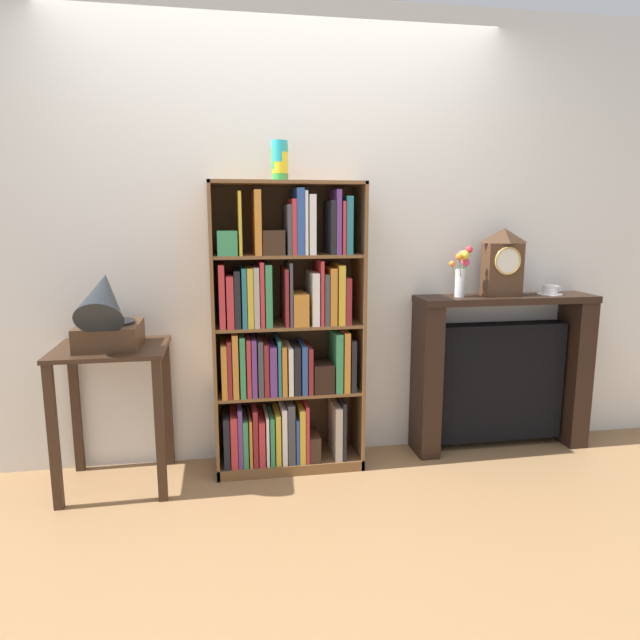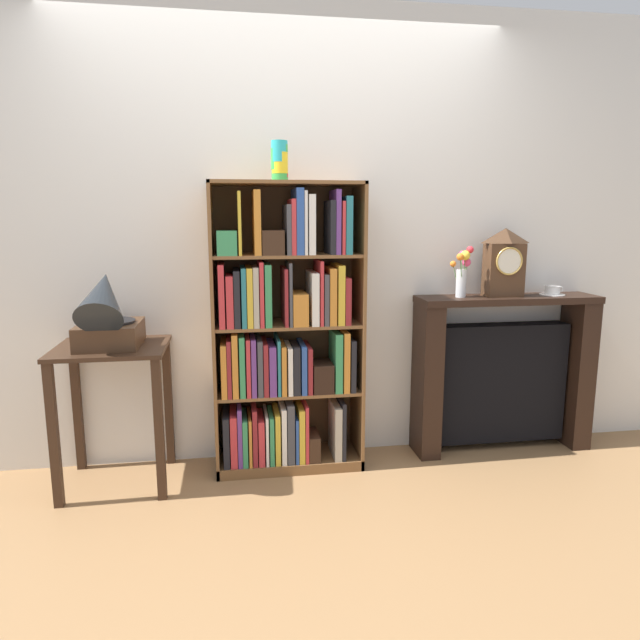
# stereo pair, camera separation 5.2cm
# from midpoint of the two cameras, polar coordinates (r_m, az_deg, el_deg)

# --- Properties ---
(ground_plane) EXTENTS (7.95, 6.40, 0.02)m
(ground_plane) POSITION_cam_midpoint_polar(r_m,az_deg,el_deg) (3.32, -2.47, -15.32)
(ground_plane) COLOR #997047
(wall_back) EXTENTS (4.95, 0.08, 2.60)m
(wall_back) POSITION_cam_midpoint_polar(r_m,az_deg,el_deg) (3.34, 0.10, 8.18)
(wall_back) COLOR silver
(wall_back) RESTS_ON ground
(bookshelf) EXTENTS (0.83, 0.33, 1.61)m
(bookshelf) POSITION_cam_midpoint_polar(r_m,az_deg,el_deg) (3.17, -3.13, -2.18)
(bookshelf) COLOR brown
(bookshelf) RESTS_ON ground
(cup_stack) EXTENTS (0.09, 0.09, 0.21)m
(cup_stack) POSITION_cam_midpoint_polar(r_m,az_deg,el_deg) (3.09, -3.61, 15.72)
(cup_stack) COLOR green
(cup_stack) RESTS_ON bookshelf
(side_table_left) EXTENTS (0.57, 0.51, 0.77)m
(side_table_left) POSITION_cam_midpoint_polar(r_m,az_deg,el_deg) (3.18, -19.70, -5.88)
(side_table_left) COLOR #382316
(side_table_left) RESTS_ON ground
(gramophone) EXTENTS (0.31, 0.48, 0.47)m
(gramophone) POSITION_cam_midpoint_polar(r_m,az_deg,el_deg) (3.04, -20.35, 0.58)
(gramophone) COLOR #472D1C
(gramophone) RESTS_ON side_table_left
(fireplace_mantel) EXTENTS (1.10, 0.27, 0.96)m
(fireplace_mantel) POSITION_cam_midpoint_polar(r_m,az_deg,el_deg) (3.68, 18.24, -5.19)
(fireplace_mantel) COLOR black
(fireplace_mantel) RESTS_ON ground
(mantel_clock) EXTENTS (0.22, 0.13, 0.40)m
(mantel_clock) POSITION_cam_midpoint_polar(r_m,az_deg,el_deg) (3.52, 18.51, 5.54)
(mantel_clock) COLOR #472D1C
(mantel_clock) RESTS_ON fireplace_mantel
(flower_vase) EXTENTS (0.11, 0.13, 0.30)m
(flower_vase) POSITION_cam_midpoint_polar(r_m,az_deg,el_deg) (3.41, 14.62, 4.82)
(flower_vase) COLOR silver
(flower_vase) RESTS_ON fireplace_mantel
(teacup_with_saucer) EXTENTS (0.15, 0.15, 0.06)m
(teacup_with_saucer) POSITION_cam_midpoint_polar(r_m,az_deg,el_deg) (3.70, 22.79, 2.71)
(teacup_with_saucer) COLOR white
(teacup_with_saucer) RESTS_ON fireplace_mantel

